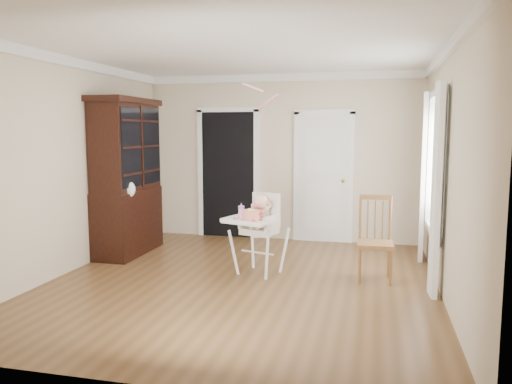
% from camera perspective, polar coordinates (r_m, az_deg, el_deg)
% --- Properties ---
extents(floor, '(5.00, 5.00, 0.00)m').
position_cam_1_polar(floor, '(6.02, -1.70, -10.27)').
color(floor, '#54391D').
rests_on(floor, ground).
extents(ceiling, '(5.00, 5.00, 0.00)m').
position_cam_1_polar(ceiling, '(5.82, -1.80, 16.03)').
color(ceiling, white).
rests_on(ceiling, wall_back).
extents(wall_back, '(4.50, 0.00, 4.50)m').
position_cam_1_polar(wall_back, '(8.20, 2.87, 3.92)').
color(wall_back, beige).
rests_on(wall_back, floor).
extents(wall_left, '(0.00, 5.00, 5.00)m').
position_cam_1_polar(wall_left, '(6.71, -20.63, 2.82)').
color(wall_left, beige).
rests_on(wall_left, floor).
extents(wall_right, '(0.00, 5.00, 5.00)m').
position_cam_1_polar(wall_right, '(5.61, 21.04, 2.08)').
color(wall_right, beige).
rests_on(wall_right, floor).
extents(crown_molding, '(4.50, 5.00, 0.12)m').
position_cam_1_polar(crown_molding, '(5.81, -1.79, 15.44)').
color(crown_molding, white).
rests_on(crown_molding, ceiling).
extents(doorway, '(1.06, 0.05, 2.22)m').
position_cam_1_polar(doorway, '(8.41, -3.20, 2.35)').
color(doorway, black).
rests_on(doorway, wall_back).
extents(closet_door, '(0.96, 0.09, 2.13)m').
position_cam_1_polar(closet_door, '(8.10, 7.70, 1.52)').
color(closet_door, white).
rests_on(closet_door, wall_back).
extents(window_right, '(0.13, 1.84, 2.30)m').
position_cam_1_polar(window_right, '(6.40, 19.46, 2.12)').
color(window_right, white).
rests_on(window_right, wall_right).
extents(high_chair, '(0.77, 0.87, 1.03)m').
position_cam_1_polar(high_chair, '(6.22, 0.35, -3.65)').
color(high_chair, white).
rests_on(high_chair, floor).
extents(baby, '(0.28, 0.27, 0.44)m').
position_cam_1_polar(baby, '(6.22, 0.49, -2.31)').
color(baby, beige).
rests_on(baby, high_chair).
extents(cake, '(0.28, 0.28, 0.13)m').
position_cam_1_polar(cake, '(5.99, -0.57, -2.67)').
color(cake, silver).
rests_on(cake, high_chair).
extents(sippy_cup, '(0.08, 0.08, 0.19)m').
position_cam_1_polar(sippy_cup, '(6.18, -1.69, -2.23)').
color(sippy_cup, '#E38AC9').
rests_on(sippy_cup, high_chair).
extents(china_cabinet, '(0.59, 1.33, 2.25)m').
position_cam_1_polar(china_cabinet, '(7.46, -14.53, 1.69)').
color(china_cabinet, black).
rests_on(china_cabinet, floor).
extents(dining_chair, '(0.43, 0.43, 1.02)m').
position_cam_1_polar(dining_chair, '(6.16, 13.46, -5.49)').
color(dining_chair, brown).
rests_on(dining_chair, floor).
extents(streamer, '(0.37, 0.37, 0.15)m').
position_cam_1_polar(streamer, '(6.59, -0.40, 11.87)').
color(streamer, pink).
rests_on(streamer, ceiling).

